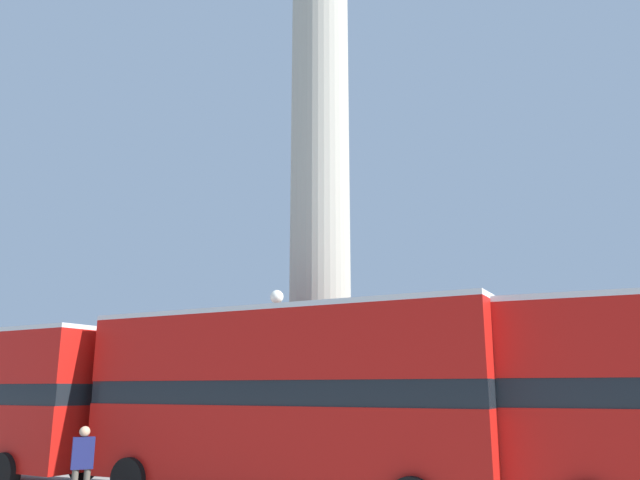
% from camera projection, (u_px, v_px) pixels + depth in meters
% --- Properties ---
extents(ground_plane, '(200.00, 200.00, 0.00)m').
position_uv_depth(ground_plane, '(320.00, 472.00, 19.93)').
color(ground_plane, gray).
extents(monument_column, '(5.49, 5.49, 24.25)m').
position_uv_depth(monument_column, '(320.00, 208.00, 21.97)').
color(monument_column, '#A39E8E').
rests_on(monument_column, ground_plane).
extents(bus_c, '(10.17, 3.06, 4.47)m').
position_uv_depth(bus_c, '(286.00, 395.00, 14.77)').
color(bus_c, '#B7140F').
rests_on(bus_c, ground_plane).
extents(equestrian_statue, '(4.39, 3.89, 5.78)m').
position_uv_depth(equestrian_statue, '(609.00, 421.00, 20.87)').
color(equestrian_statue, '#A39E8E').
rests_on(equestrian_statue, ground_plane).
extents(street_lamp, '(0.39, 0.39, 5.38)m').
position_uv_depth(street_lamp, '(275.00, 379.00, 17.48)').
color(street_lamp, black).
rests_on(street_lamp, ground_plane).
extents(pedestrian_near_lamp, '(0.44, 0.48, 1.78)m').
position_uv_depth(pedestrian_near_lamp, '(82.00, 462.00, 13.84)').
color(pedestrian_near_lamp, '#4C473D').
rests_on(pedestrian_near_lamp, ground_plane).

